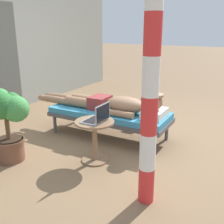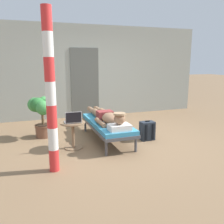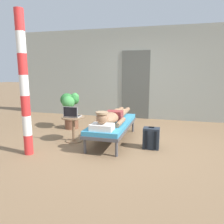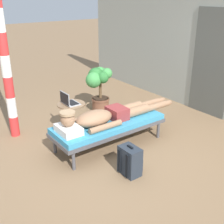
{
  "view_description": "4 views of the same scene",
  "coord_description": "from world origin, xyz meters",
  "px_view_note": "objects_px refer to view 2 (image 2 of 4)",
  "views": [
    {
      "loc": [
        -3.61,
        -1.8,
        1.62
      ],
      "look_at": [
        -0.41,
        -0.03,
        0.46
      ],
      "focal_mm": 43.74,
      "sensor_mm": 36.0,
      "label": 1
    },
    {
      "loc": [
        -1.78,
        -4.56,
        1.68
      ],
      "look_at": [
        -0.14,
        0.07,
        0.62
      ],
      "focal_mm": 38.55,
      "sensor_mm": 36.0,
      "label": 2
    },
    {
      "loc": [
        0.92,
        -4.14,
        1.45
      ],
      "look_at": [
        -0.28,
        0.24,
        0.59
      ],
      "focal_mm": 35.1,
      "sensor_mm": 36.0,
      "label": 3
    },
    {
      "loc": [
        3.12,
        -2.3,
        2.29
      ],
      "look_at": [
        -0.25,
        0.18,
        0.55
      ],
      "focal_mm": 46.47,
      "sensor_mm": 36.0,
      "label": 4
    }
  ],
  "objects_px": {
    "person_reclining": "(108,117)",
    "backpack": "(147,131)",
    "laptop": "(73,120)",
    "porch_post": "(51,93)",
    "side_table": "(73,131)",
    "potted_plant": "(41,111)",
    "lounge_chair": "(107,125)"
  },
  "relations": [
    {
      "from": "lounge_chair",
      "to": "side_table",
      "type": "distance_m",
      "value": 0.81
    },
    {
      "from": "lounge_chair",
      "to": "backpack",
      "type": "relative_size",
      "value": 4.3
    },
    {
      "from": "backpack",
      "to": "potted_plant",
      "type": "bearing_deg",
      "value": 156.32
    },
    {
      "from": "laptop",
      "to": "side_table",
      "type": "bearing_deg",
      "value": 90.0
    },
    {
      "from": "person_reclining",
      "to": "side_table",
      "type": "xyz_separation_m",
      "value": [
        -0.78,
        -0.2,
        -0.16
      ]
    },
    {
      "from": "lounge_chair",
      "to": "laptop",
      "type": "height_order",
      "value": "laptop"
    },
    {
      "from": "potted_plant",
      "to": "person_reclining",
      "type": "bearing_deg",
      "value": -29.14
    },
    {
      "from": "laptop",
      "to": "porch_post",
      "type": "height_order",
      "value": "porch_post"
    },
    {
      "from": "person_reclining",
      "to": "backpack",
      "type": "bearing_deg",
      "value": -14.0
    },
    {
      "from": "lounge_chair",
      "to": "porch_post",
      "type": "distance_m",
      "value": 1.87
    },
    {
      "from": "potted_plant",
      "to": "side_table",
      "type": "bearing_deg",
      "value": -60.13
    },
    {
      "from": "side_table",
      "to": "porch_post",
      "type": "distance_m",
      "value": 1.3
    },
    {
      "from": "side_table",
      "to": "backpack",
      "type": "xyz_separation_m",
      "value": [
        1.6,
        -0.01,
        -0.16
      ]
    },
    {
      "from": "person_reclining",
      "to": "potted_plant",
      "type": "bearing_deg",
      "value": 150.86
    },
    {
      "from": "laptop",
      "to": "backpack",
      "type": "xyz_separation_m",
      "value": [
        1.6,
        0.04,
        -0.39
      ]
    },
    {
      "from": "laptop",
      "to": "backpack",
      "type": "relative_size",
      "value": 0.73
    },
    {
      "from": "side_table",
      "to": "person_reclining",
      "type": "bearing_deg",
      "value": 14.12
    },
    {
      "from": "lounge_chair",
      "to": "laptop",
      "type": "relative_size",
      "value": 5.88
    },
    {
      "from": "side_table",
      "to": "potted_plant",
      "type": "distance_m",
      "value": 1.09
    },
    {
      "from": "lounge_chair",
      "to": "side_table",
      "type": "xyz_separation_m",
      "value": [
        -0.78,
        -0.24,
        0.01
      ]
    },
    {
      "from": "lounge_chair",
      "to": "potted_plant",
      "type": "relative_size",
      "value": 2.02
    },
    {
      "from": "porch_post",
      "to": "laptop",
      "type": "bearing_deg",
      "value": 60.67
    },
    {
      "from": "side_table",
      "to": "porch_post",
      "type": "xyz_separation_m",
      "value": [
        -0.46,
        -0.87,
        0.85
      ]
    },
    {
      "from": "backpack",
      "to": "porch_post",
      "type": "distance_m",
      "value": 2.45
    },
    {
      "from": "lounge_chair",
      "to": "person_reclining",
      "type": "bearing_deg",
      "value": -90.0
    },
    {
      "from": "person_reclining",
      "to": "porch_post",
      "type": "relative_size",
      "value": 0.9
    },
    {
      "from": "side_table",
      "to": "laptop",
      "type": "relative_size",
      "value": 1.69
    },
    {
      "from": "person_reclining",
      "to": "backpack",
      "type": "height_order",
      "value": "person_reclining"
    },
    {
      "from": "lounge_chair",
      "to": "potted_plant",
      "type": "bearing_deg",
      "value": 152.26
    },
    {
      "from": "lounge_chair",
      "to": "backpack",
      "type": "bearing_deg",
      "value": -16.67
    },
    {
      "from": "lounge_chair",
      "to": "backpack",
      "type": "distance_m",
      "value": 0.87
    },
    {
      "from": "side_table",
      "to": "potted_plant",
      "type": "height_order",
      "value": "potted_plant"
    }
  ]
}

